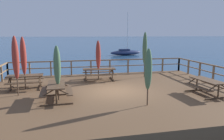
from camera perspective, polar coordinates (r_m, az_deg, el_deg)
name	(u,v)px	position (r m, az deg, el deg)	size (l,w,h in m)	color
ground_plane	(115,105)	(11.72, 0.80, -9.36)	(600.00, 600.00, 0.00)	navy
wooden_deck	(115,98)	(11.59, 0.80, -7.48)	(13.44, 10.19, 0.81)	brown
railing_waterside_far	(100,64)	(16.09, -3.14, 1.52)	(13.24, 0.10, 1.09)	brown
railing_side_right	(222,73)	(14.27, 27.46, -0.65)	(0.10, 9.99, 1.09)	brown
picnic_table_front_left	(207,84)	(11.64, 24.30, -3.39)	(1.52, 1.99, 0.78)	brown
picnic_table_mid_right	(25,79)	(12.72, -22.37, -2.20)	(1.96, 1.48, 0.78)	brown
picnic_table_front_right	(99,72)	(13.97, -3.48, -0.44)	(2.17, 1.47, 0.78)	brown
picnic_table_mid_left	(56,88)	(10.07, -14.78, -4.79)	(1.45, 1.91, 0.78)	brown
patio_umbrella_tall_front	(148,70)	(8.94, 9.76, 0.11)	(0.32, 0.32, 2.45)	#4C3828
patio_umbrella_short_mid	(23,56)	(12.49, -22.82, 3.50)	(0.32, 0.32, 2.89)	#4C3828
patio_umbrella_tall_back_left	(98,55)	(13.81, -3.74, 4.05)	(0.32, 0.32, 2.62)	#4C3828
patio_umbrella_tall_mid_left	(57,66)	(9.85, -14.59, 1.12)	(0.32, 0.32, 2.53)	#4C3828
patio_umbrella_short_front	(16,58)	(11.23, -24.60, 2.96)	(0.32, 0.32, 2.95)	#4C3828
patio_umbrella_tall_back_right	(145,49)	(14.91, 8.86, 5.71)	(0.32, 0.32, 3.17)	#4C3828
sailboat_distant	(126,52)	(38.75, 3.73, 4.80)	(6.19, 2.59, 7.72)	navy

